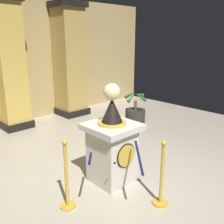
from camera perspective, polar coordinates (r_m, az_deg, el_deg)
ground_plane at (r=4.50m, az=1.55°, el=-16.26°), size 10.84×10.84×0.00m
back_wall at (r=7.79m, az=-23.47°, el=10.38°), size 10.84×0.16×3.59m
pedestal_clock at (r=4.36m, az=0.03°, el=-7.46°), size 0.81×0.81×1.73m
stanchion_near at (r=3.89m, az=-10.10°, el=-15.67°), size 0.24×0.24×1.08m
stanchion_far at (r=3.97m, az=11.01°, el=-15.27°), size 0.24×0.24×1.03m
velvet_rope at (r=3.67m, az=0.60°, el=-10.18°), size 1.01×1.01×0.22m
column_right at (r=8.22m, az=-9.45°, el=11.13°), size 0.91×0.91×3.45m
column_centre_rear at (r=7.33m, az=-21.99°, el=9.58°), size 0.80×0.80×3.45m
potted_palm_right at (r=7.25m, az=5.21°, el=-0.79°), size 0.78×0.77×1.02m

